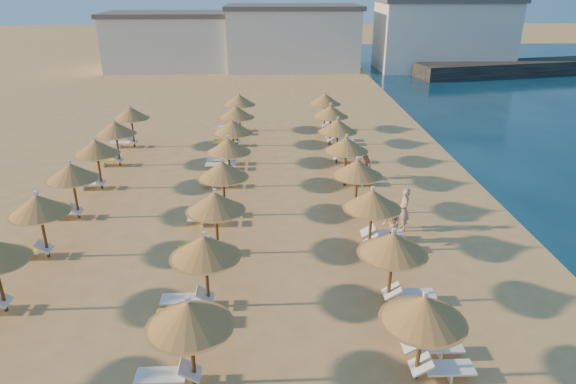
{
  "coord_description": "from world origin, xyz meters",
  "views": [
    {
      "loc": [
        -1.18,
        -17.2,
        10.19
      ],
      "look_at": [
        -0.4,
        4.0,
        1.3
      ],
      "focal_mm": 32.0,
      "sensor_mm": 36.0,
      "label": 1
    }
  ],
  "objects_px": {
    "parasol_row_east": "(364,183)",
    "beachgoer_c": "(364,164)",
    "jetty": "(540,67)",
    "beachgoer_b": "(391,224)",
    "parasol_row_west": "(219,185)",
    "beachgoer_a": "(404,209)"
  },
  "relations": [
    {
      "from": "jetty",
      "to": "parasol_row_west",
      "type": "height_order",
      "value": "parasol_row_west"
    },
    {
      "from": "parasol_row_west",
      "to": "beachgoer_c",
      "type": "xyz_separation_m",
      "value": [
        7.24,
        6.29,
        -1.38
      ]
    },
    {
      "from": "beachgoer_b",
      "to": "beachgoer_a",
      "type": "distance_m",
      "value": 1.41
    },
    {
      "from": "beachgoer_b",
      "to": "beachgoer_c",
      "type": "relative_size",
      "value": 1.01
    },
    {
      "from": "jetty",
      "to": "parasol_row_east",
      "type": "relative_size",
      "value": 0.87
    },
    {
      "from": "beachgoer_b",
      "to": "beachgoer_a",
      "type": "bearing_deg",
      "value": 143.93
    },
    {
      "from": "parasol_row_east",
      "to": "beachgoer_b",
      "type": "distance_m",
      "value": 2.02
    },
    {
      "from": "parasol_row_east",
      "to": "beachgoer_c",
      "type": "xyz_separation_m",
      "value": [
        1.19,
        6.29,
        -1.38
      ]
    },
    {
      "from": "jetty",
      "to": "beachgoer_a",
      "type": "distance_m",
      "value": 46.27
    },
    {
      "from": "jetty",
      "to": "beachgoer_b",
      "type": "height_order",
      "value": "beachgoer_b"
    },
    {
      "from": "jetty",
      "to": "parasol_row_west",
      "type": "distance_m",
      "value": 51.08
    },
    {
      "from": "beachgoer_b",
      "to": "beachgoer_a",
      "type": "xyz_separation_m",
      "value": [
        0.8,
        1.15,
        0.11
      ]
    },
    {
      "from": "parasol_row_east",
      "to": "jetty",
      "type": "bearing_deg",
      "value": 54.98
    },
    {
      "from": "jetty",
      "to": "parasol_row_east",
      "type": "xyz_separation_m",
      "value": [
        -27.17,
        -38.77,
        1.48
      ]
    },
    {
      "from": "parasol_row_east",
      "to": "parasol_row_west",
      "type": "height_order",
      "value": "same"
    },
    {
      "from": "parasol_row_west",
      "to": "beachgoer_c",
      "type": "height_order",
      "value": "parasol_row_west"
    },
    {
      "from": "parasol_row_west",
      "to": "beachgoer_b",
      "type": "height_order",
      "value": "parasol_row_west"
    },
    {
      "from": "parasol_row_east",
      "to": "beachgoer_b",
      "type": "bearing_deg",
      "value": -46.89
    },
    {
      "from": "parasol_row_east",
      "to": "parasol_row_west",
      "type": "relative_size",
      "value": 1.0
    },
    {
      "from": "parasol_row_west",
      "to": "beachgoer_a",
      "type": "xyz_separation_m",
      "value": [
        7.85,
        0.08,
        -1.26
      ]
    },
    {
      "from": "parasol_row_east",
      "to": "beachgoer_c",
      "type": "height_order",
      "value": "parasol_row_east"
    },
    {
      "from": "beachgoer_b",
      "to": "parasol_row_west",
      "type": "bearing_deg",
      "value": -100.12
    }
  ]
}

